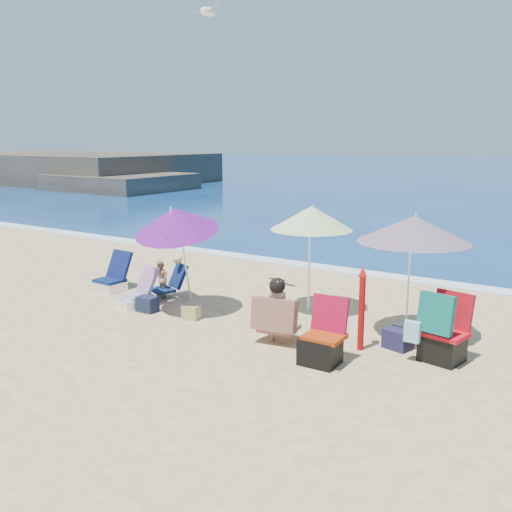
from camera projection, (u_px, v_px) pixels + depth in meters
The scene contains 18 objects.
ground at pixel (235, 346), 8.10m from camera, with size 120.00×120.00×0.00m.
foam at pixel (371, 274), 12.28m from camera, with size 120.00×0.50×0.04m.
headland at pixel (75, 173), 38.74m from camera, with size 20.50×11.50×2.60m.
umbrella_turquoise at pixel (414, 229), 8.09m from camera, with size 2.08×2.08×1.85m.
umbrella_striped at pixel (312, 218), 9.40m from camera, with size 1.63×1.63×1.84m.
umbrella_blue at pixel (176, 220), 9.32m from camera, with size 1.70×1.74×1.93m.
furled_umbrella at pixel (362, 305), 7.83m from camera, with size 0.17×0.20×1.17m.
chair_navy at pixel (112, 280), 11.06m from camera, with size 0.57×0.70×0.74m.
chair_rainbow at pixel (137, 296), 9.98m from camera, with size 0.65×0.81×0.68m.
camp_chair_left at pixel (322, 344), 7.42m from camera, with size 0.54×0.51×0.87m.
camp_chair_right at pixel (442, 336), 7.46m from camera, with size 0.77×0.65×0.96m.
person_center at pixel (277, 312), 8.13m from camera, with size 0.68×0.62×0.96m.
person_left at pixel (164, 279), 10.48m from camera, with size 0.66×0.75×0.78m.
bag_navy_a at pixel (147, 304), 9.67m from camera, with size 0.34×0.25×0.26m.
bag_tan at pixel (191, 312), 9.26m from camera, with size 0.30×0.24×0.23m.
bag_navy_b at pixel (398, 339), 7.96m from camera, with size 0.43×0.36×0.28m.
bag_black_b at pixel (306, 348), 7.75m from camera, with size 0.27×0.22×0.19m.
seagull at pixel (208, 12), 9.59m from camera, with size 0.85×0.48×0.15m.
Camera 1 is at (4.43, -6.26, 2.90)m, focal length 39.83 mm.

